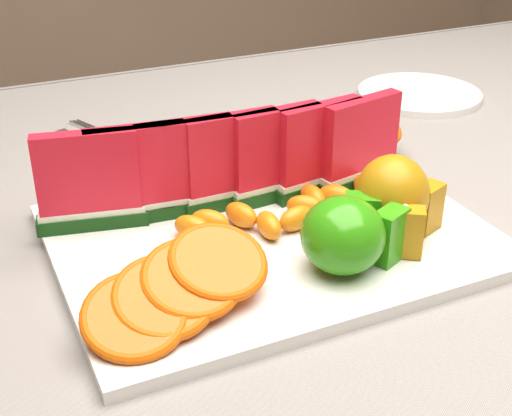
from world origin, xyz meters
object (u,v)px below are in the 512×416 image
Objects in this scene: apple_cluster at (349,234)px; fork at (97,147)px; pear_cluster at (395,198)px; platter at (270,237)px; side_plate at (419,94)px.

fork is (-0.13, 0.38, -0.04)m from apple_cluster.
pear_cluster reaches higher than apple_cluster.
apple_cluster is at bearing -66.99° from platter.
fork is at bearing 109.28° from apple_cluster.
fork is at bearing 108.20° from platter.
platter is 0.47m from side_plate.
pear_cluster reaches higher than fork.
apple_cluster is (0.03, -0.08, 0.04)m from platter.
side_plate is at bearing -1.48° from fork.
side_plate is at bearing 50.20° from pear_cluster.
apple_cluster reaches higher than side_plate.
side_plate is (0.35, 0.36, -0.04)m from apple_cluster.
platter is 1.76× the size of side_plate.
platter reaches higher than side_plate.
fork is at bearing 120.02° from pear_cluster.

